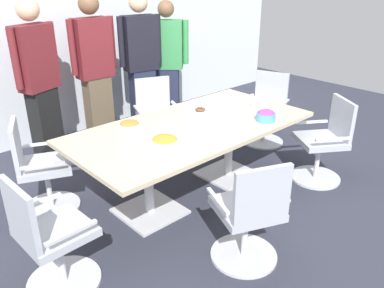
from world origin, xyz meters
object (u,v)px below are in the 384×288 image
office_chair_4 (157,120)px  napkin_pile (261,103)px  office_chair_3 (266,112)px  snack_bowl_candy_mix (266,115)px  office_chair_2 (324,145)px  snack_bowl_pretzels (130,125)px  office_chair_0 (50,241)px  person_standing_3 (167,62)px  donut_platter (203,106)px  conference_table (192,137)px  person_standing_0 (39,81)px  person_standing_1 (95,69)px  office_chair_5 (40,172)px  snack_bowl_chips_orange (165,141)px  plate_stack (195,125)px  office_chair_1 (250,218)px  person_standing_2 (141,63)px

office_chair_4 → napkin_pile: bearing=136.6°
office_chair_3 → snack_bowl_candy_mix: bearing=107.5°
office_chair_2 → snack_bowl_pretzels: (-1.76, 1.06, 0.39)m
office_chair_0 → napkin_pile: 2.61m
person_standing_3 → donut_platter: (-0.66, -1.42, -0.15)m
conference_table → snack_bowl_pretzels: 0.62m
person_standing_0 → person_standing_1: person_standing_1 is taller
person_standing_0 → office_chair_0: bearing=46.1°
office_chair_2 → napkin_pile: (-0.31, 0.65, 0.38)m
conference_table → office_chair_3: bearing=11.2°
office_chair_5 → napkin_pile: office_chair_5 is taller
person_standing_3 → snack_bowl_chips_orange: bearing=95.5°
office_chair_0 → napkin_pile: bearing=92.5°
conference_table → office_chair_4: office_chair_4 is taller
snack_bowl_candy_mix → plate_stack: 0.73m
donut_platter → person_standing_3: bearing=64.9°
napkin_pile → office_chair_3: bearing=31.4°
person_standing_3 → plate_stack: bearing=103.2°
office_chair_3 → person_standing_3: bearing=1.8°
office_chair_0 → plate_stack: (1.63, 0.26, 0.36)m
office_chair_2 → office_chair_5: (-2.50, 1.49, 0.00)m
office_chair_0 → plate_stack: 1.69m
office_chair_5 → donut_platter: office_chair_5 is taller
office_chair_4 → office_chair_1: bearing=91.3°
office_chair_1 → office_chair_5: (-0.86, 1.81, 0.00)m
snack_bowl_candy_mix → snack_bowl_chips_orange: 1.14m
office_chair_1 → napkin_pile: bearing=59.2°
office_chair_0 → snack_bowl_chips_orange: (1.13, 0.11, 0.39)m
office_chair_4 → office_chair_5: (-1.65, -0.33, 0.00)m
office_chair_0 → plate_stack: size_ratio=4.12×
plate_stack → napkin_pile: napkin_pile is taller
office_chair_3 → person_standing_3: (-0.52, 1.40, 0.51)m
office_chair_4 → snack_bowl_pretzels: 1.24m
person_standing_3 → person_standing_0: bearing=45.6°
napkin_pile → plate_stack: bearing=176.7°
office_chair_5 → snack_bowl_pretzels: size_ratio=4.32×
office_chair_1 → office_chair_4: bearing=93.0°
person_standing_2 → office_chair_3: bearing=136.0°
office_chair_4 → person_standing_3: person_standing_3 is taller
person_standing_0 → person_standing_1: (0.73, 0.03, 0.01)m
office_chair_3 → snack_bowl_chips_orange: (-2.13, -0.52, 0.39)m
office_chair_2 → person_standing_3: size_ratio=0.52×
person_standing_0 → person_standing_2: 1.40m
person_standing_3 → conference_table: bearing=102.7°
office_chair_5 → snack_bowl_candy_mix: office_chair_5 is taller
person_standing_0 → donut_platter: size_ratio=4.62×
snack_bowl_candy_mix → snack_bowl_chips_orange: bearing=169.5°
person_standing_2 → snack_bowl_pretzels: person_standing_2 is taller
office_chair_5 → snack_bowl_candy_mix: bearing=82.3°
conference_table → person_standing_2: (0.65, 1.71, 0.36)m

